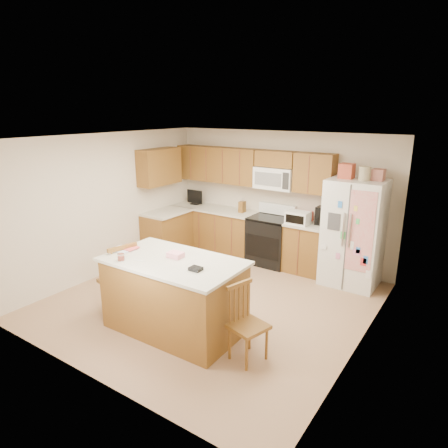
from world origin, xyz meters
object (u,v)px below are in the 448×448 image
Objects in this scene: windsor_chair_back at (199,278)px; windsor_chair_right at (247,325)px; island at (174,295)px; stove at (270,240)px; refrigerator at (354,232)px; windsor_chair_left at (119,280)px.

windsor_chair_right is (1.25, -0.71, -0.03)m from windsor_chair_back.
island is 0.69m from windsor_chair_back.
stove is 0.55× the size of refrigerator.
island is 1.77× the size of windsor_chair_left.
windsor_chair_right is (2.10, 0.07, -0.07)m from windsor_chair_left.
windsor_chair_back is at bearing 42.22° from windsor_chair_left.
refrigerator reaches higher than windsor_chair_left.
windsor_chair_right is at bearing -67.36° from stove.
windsor_chair_left is 1.08× the size of windsor_chair_back.
refrigerator is 2.04× the size of windsor_chair_back.
windsor_chair_left reaches higher than windsor_chair_back.
windsor_chair_back is (-0.04, -2.20, -0.00)m from stove.
island is 2.03× the size of windsor_chair_right.
island is (-1.50, -2.81, -0.41)m from refrigerator.
windsor_chair_left is at bearing -178.22° from windsor_chair_right.
windsor_chair_right is at bearing -97.16° from refrigerator.
windsor_chair_left reaches higher than windsor_chair_right.
island is at bearing 5.77° from windsor_chair_left.
stove is 3.10m from windsor_chair_left.
windsor_chair_right is (1.15, -0.03, -0.06)m from island.
stove is 2.20m from windsor_chair_back.
island is at bearing -88.67° from stove.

